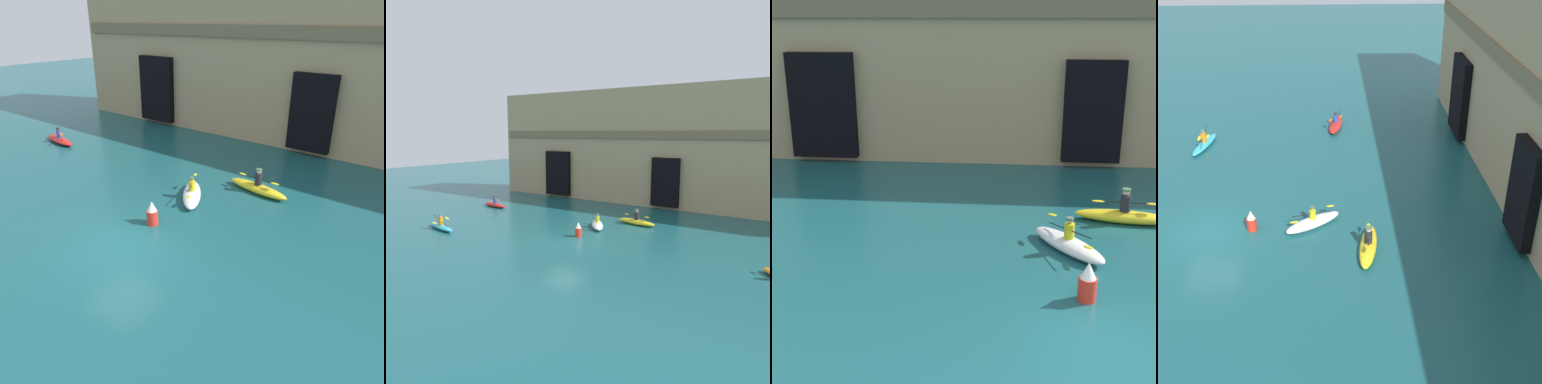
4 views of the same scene
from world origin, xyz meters
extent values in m
plane|color=#195156|center=(0.00, 0.00, 0.00)|extent=(120.00, 120.00, 0.00)
cube|color=tan|center=(2.09, 17.43, 5.81)|extent=(42.16, 5.76, 11.61)
cube|color=#79674A|center=(2.09, 14.50, 7.05)|extent=(41.32, 0.24, 0.77)
cube|color=black|center=(-11.20, 14.40, 2.72)|extent=(3.12, 0.70, 4.90)
cube|color=black|center=(1.39, 14.40, 2.62)|extent=(2.64, 0.70, 4.62)
ellipsoid|color=white|center=(-0.44, 4.94, 0.22)|extent=(2.43, 2.95, 0.43)
cylinder|color=gold|center=(-0.44, 4.94, 0.67)|extent=(0.31, 0.31, 0.47)
sphere|color=tan|center=(-0.44, 4.94, 0.99)|extent=(0.18, 0.18, 0.18)
cylinder|color=#4C6B4C|center=(-0.44, 4.94, 1.07)|extent=(0.23, 0.23, 0.06)
cylinder|color=black|center=(-0.44, 4.94, 0.69)|extent=(1.07, 1.97, 0.37)
ellipsoid|color=yellow|center=(-0.90, 5.81, 0.84)|extent=(0.37, 0.48, 0.12)
ellipsoid|color=yellow|center=(0.02, 4.08, 0.54)|extent=(0.37, 0.48, 0.12)
ellipsoid|color=yellow|center=(1.69, 7.47, 0.21)|extent=(3.41, 1.25, 0.43)
cylinder|color=#232328|center=(1.69, 7.47, 0.71)|extent=(0.35, 0.35, 0.56)
sphere|color=beige|center=(1.69, 7.47, 1.11)|extent=(0.24, 0.24, 0.24)
cylinder|color=#4C6B4C|center=(1.69, 7.47, 1.21)|extent=(0.30, 0.30, 0.06)
cylinder|color=black|center=(1.69, 7.47, 0.74)|extent=(2.05, 0.20, 0.04)
ellipsoid|color=yellow|center=(2.60, 7.40, 0.74)|extent=(0.45, 0.21, 0.05)
ellipsoid|color=yellow|center=(0.79, 7.54, 0.73)|extent=(0.45, 0.21, 0.05)
cylinder|color=red|center=(-0.25, 2.02, 0.31)|extent=(0.47, 0.47, 0.62)
cone|color=white|center=(-0.25, 2.02, 0.84)|extent=(0.40, 0.40, 0.42)
camera|label=1|loc=(9.39, -7.72, 7.84)|focal=35.00mm
camera|label=2|loc=(13.96, -19.25, 7.31)|focal=35.00mm
camera|label=3|loc=(-2.25, -10.17, 6.96)|focal=50.00mm
camera|label=4|loc=(21.48, 5.78, 14.12)|focal=50.00mm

